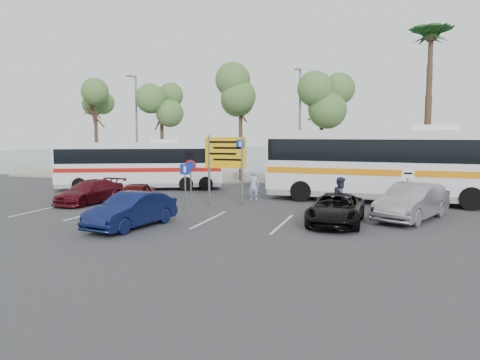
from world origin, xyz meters
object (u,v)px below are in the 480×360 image
(street_lamp_right, at_px, (299,120))
(coach_bus_right, at_px, (393,167))
(street_lamp_left, at_px, (136,122))
(pedestrian_near, at_px, (253,185))
(car_blue, at_px, (131,210))
(car_maroon, at_px, (90,192))
(pedestrian_far, at_px, (341,198))
(car_red, at_px, (135,195))
(car_silver_b, at_px, (412,202))
(coach_bus_left, at_px, (141,166))
(suv_black, at_px, (336,209))
(direction_sign, at_px, (226,158))

(street_lamp_right, relative_size, coach_bus_right, 0.60)
(street_lamp_left, height_order, pedestrian_near, street_lamp_left)
(car_blue, relative_size, car_maroon, 0.98)
(car_blue, distance_m, pedestrian_far, 8.89)
(street_lamp_right, relative_size, car_red, 2.21)
(pedestrian_near, bearing_deg, pedestrian_far, 134.25)
(street_lamp_left, bearing_deg, car_silver_b, -31.00)
(street_lamp_left, bearing_deg, car_maroon, -71.59)
(coach_bus_left, distance_m, pedestrian_far, 15.20)
(car_red, xyz_separation_m, suv_black, (10.00, -1.38, 0.00))
(car_red, bearing_deg, car_silver_b, -11.65)
(car_silver_b, height_order, pedestrian_near, pedestrian_near)
(direction_sign, bearing_deg, street_lamp_right, 79.06)
(street_lamp_right, distance_m, suv_black, 15.05)
(direction_sign, relative_size, coach_bus_left, 0.34)
(coach_bus_right, relative_size, car_blue, 3.20)
(coach_bus_left, distance_m, car_silver_b, 17.69)
(suv_black, relative_size, pedestrian_near, 2.62)
(street_lamp_right, height_order, car_maroon, street_lamp_right)
(car_blue, xyz_separation_m, pedestrian_near, (2.60, 8.50, 0.16))
(pedestrian_far, bearing_deg, car_blue, 122.39)
(street_lamp_left, bearing_deg, coach_bus_left, -58.37)
(coach_bus_right, xyz_separation_m, car_blue, (-9.85, -10.00, -1.22))
(car_silver_b, distance_m, pedestrian_near, 8.73)
(car_silver_b, xyz_separation_m, pedestrian_near, (-8.00, 3.50, 0.07))
(street_lamp_left, relative_size, car_maroon, 1.89)
(coach_bus_right, height_order, car_maroon, coach_bus_right)
(car_red, distance_m, pedestrian_near, 6.45)
(street_lamp_right, bearing_deg, pedestrian_far, -72.01)
(street_lamp_left, bearing_deg, pedestrian_near, -35.37)
(coach_bus_left, relative_size, car_maroon, 2.50)
(car_red, height_order, pedestrian_far, pedestrian_far)
(car_red, bearing_deg, street_lamp_right, 50.38)
(coach_bus_right, distance_m, pedestrian_far, 6.00)
(suv_black, bearing_deg, car_maroon, 172.11)
(car_maroon, height_order, pedestrian_far, pedestrian_far)
(car_red, relative_size, pedestrian_near, 2.13)
(car_blue, height_order, pedestrian_far, pedestrian_far)
(car_red, distance_m, car_silver_b, 13.01)
(coach_bus_left, height_order, pedestrian_far, coach_bus_left)
(street_lamp_left, bearing_deg, street_lamp_right, 0.00)
(coach_bus_right, distance_m, car_silver_b, 5.18)
(pedestrian_near, bearing_deg, car_maroon, 16.18)
(car_blue, bearing_deg, street_lamp_right, 88.13)
(coach_bus_right, bearing_deg, street_lamp_right, 131.68)
(coach_bus_left, distance_m, car_red, 7.79)
(pedestrian_far, bearing_deg, pedestrian_near, 53.68)
(street_lamp_right, distance_m, car_red, 14.50)
(car_silver_b, relative_size, pedestrian_far, 2.61)
(direction_sign, height_order, coach_bus_right, coach_bus_right)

